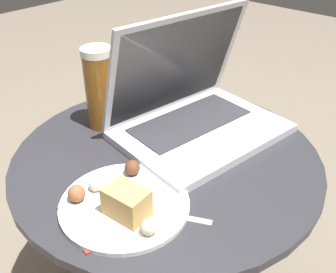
# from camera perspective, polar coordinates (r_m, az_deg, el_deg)

# --- Properties ---
(table) EXTENTS (0.64, 0.64, 0.48)m
(table) POSITION_cam_1_polar(r_m,az_deg,el_deg) (0.90, -0.23, -9.42)
(table) COLOR black
(table) RESTS_ON ground_plane
(napkin) EXTENTS (0.20, 0.16, 0.00)m
(napkin) POSITION_cam_1_polar(r_m,az_deg,el_deg) (0.69, -7.14, -10.33)
(napkin) COLOR #B7332D
(napkin) RESTS_ON table
(laptop) EXTENTS (0.39, 0.31, 0.26)m
(laptop) POSITION_cam_1_polar(r_m,az_deg,el_deg) (0.87, 3.61, 4.01)
(laptop) COLOR silver
(laptop) RESTS_ON table
(beer_glass) EXTENTS (0.07, 0.07, 0.19)m
(beer_glass) POSITION_cam_1_polar(r_m,az_deg,el_deg) (0.89, -9.86, 6.91)
(beer_glass) COLOR brown
(beer_glass) RESTS_ON table
(snack_plate) EXTENTS (0.23, 0.23, 0.06)m
(snack_plate) POSITION_cam_1_polar(r_m,az_deg,el_deg) (0.68, -6.47, -9.44)
(snack_plate) COLOR silver
(snack_plate) RESTS_ON table
(fork) EXTENTS (0.09, 0.16, 0.01)m
(fork) POSITION_cam_1_polar(r_m,az_deg,el_deg) (0.68, -1.79, -11.04)
(fork) COLOR #B2B2B7
(fork) RESTS_ON table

